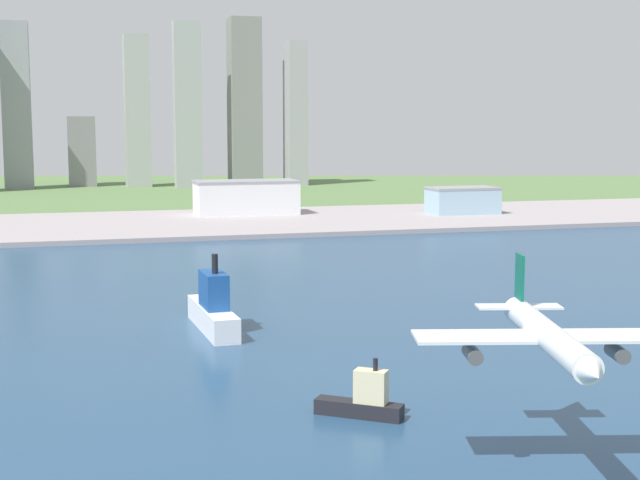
# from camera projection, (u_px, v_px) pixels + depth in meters

# --- Properties ---
(ground_plane) EXTENTS (2400.00, 2400.00, 0.00)m
(ground_plane) POSITION_uv_depth(u_px,v_px,m) (233.00, 284.00, 318.49)
(ground_plane) COLOR #587744
(water_bay) EXTENTS (840.00, 360.00, 0.15)m
(water_bay) POSITION_uv_depth(u_px,v_px,m) (271.00, 319.00, 261.19)
(water_bay) COLOR navy
(water_bay) RESTS_ON ground
(industrial_pier) EXTENTS (840.00, 140.00, 2.50)m
(industrial_pier) POSITION_uv_depth(u_px,v_px,m) (171.00, 224.00, 499.73)
(industrial_pier) COLOR #9E9496
(industrial_pier) RESTS_ON ground
(airplane_landing) EXTENTS (41.75, 45.48, 14.46)m
(airplane_landing) POSITION_uv_depth(u_px,v_px,m) (548.00, 337.00, 141.02)
(airplane_landing) COLOR silver
(tugboat_small) EXTENTS (15.85, 13.11, 11.62)m
(tugboat_small) POSITION_uv_depth(u_px,v_px,m) (364.00, 400.00, 172.59)
(tugboat_small) COLOR black
(tugboat_small) RESTS_ON water_bay
(ferry_boat) EXTENTS (8.54, 37.56, 21.23)m
(ferry_boat) POSITION_uv_depth(u_px,v_px,m) (213.00, 309.00, 245.27)
(ferry_boat) COLOR white
(ferry_boat) RESTS_ON water_bay
(warehouse_main) EXTENTS (60.76, 28.90, 20.10)m
(warehouse_main) POSITION_uv_depth(u_px,v_px,m) (246.00, 197.00, 541.38)
(warehouse_main) COLOR white
(warehouse_main) RESTS_ON industrial_pier
(warehouse_annex) EXTENTS (40.88, 23.54, 15.87)m
(warehouse_annex) POSITION_uv_depth(u_px,v_px,m) (463.00, 200.00, 545.15)
(warehouse_annex) COLOR #99BCD1
(warehouse_annex) RESTS_ON industrial_pier
(distant_skyline) EXTENTS (360.95, 78.86, 153.72)m
(distant_skyline) POSITION_uv_depth(u_px,v_px,m) (121.00, 111.00, 800.21)
(distant_skyline) COLOR gray
(distant_skyline) RESTS_ON ground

